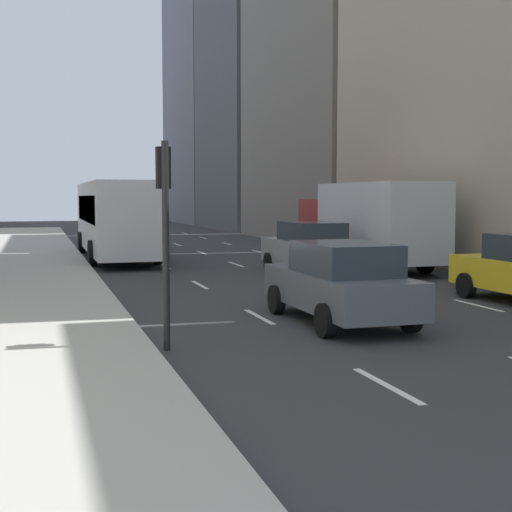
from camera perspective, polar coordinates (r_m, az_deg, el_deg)
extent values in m
cube|color=white|center=(10.36, 10.40, -10.14)|extent=(0.12, 2.00, 0.01)
cube|color=white|center=(15.80, 0.26, -4.89)|extent=(0.12, 2.00, 0.01)
cube|color=white|center=(21.54, -4.53, -2.31)|extent=(0.12, 2.00, 0.01)
cube|color=white|center=(27.39, -7.28, -0.82)|extent=(0.12, 2.00, 0.01)
cube|color=white|center=(33.30, -9.06, 0.15)|extent=(0.12, 2.00, 0.01)
cube|color=white|center=(39.23, -10.30, 0.82)|extent=(0.12, 2.00, 0.01)
cube|color=white|center=(45.18, -11.21, 1.32)|extent=(0.12, 2.00, 0.01)
cube|color=white|center=(51.14, -11.91, 1.70)|extent=(0.12, 2.00, 0.01)
cube|color=white|center=(16.84, 9.41, -4.35)|extent=(0.12, 2.00, 0.01)
cube|color=white|center=(22.31, 2.51, -2.06)|extent=(0.12, 2.00, 0.01)
cube|color=white|center=(28.01, -1.63, -0.66)|extent=(0.12, 2.00, 0.01)
cube|color=white|center=(33.80, -4.35, 0.26)|extent=(0.12, 2.00, 0.01)
cube|color=white|center=(39.66, -6.28, 0.91)|extent=(0.12, 2.00, 0.01)
cube|color=white|center=(45.56, -7.71, 1.39)|extent=(0.12, 2.00, 0.01)
cube|color=white|center=(51.48, -8.81, 1.76)|extent=(0.12, 2.00, 0.01)
cube|color=white|center=(18.26, 17.31, -3.80)|extent=(0.12, 2.00, 0.01)
cube|color=white|center=(23.40, 8.98, -1.79)|extent=(0.12, 2.00, 0.01)
cube|color=white|center=(28.88, 3.73, -0.51)|extent=(0.12, 2.00, 0.01)
cube|color=white|center=(34.53, 0.18, 0.37)|extent=(0.12, 2.00, 0.01)
cube|color=white|center=(40.28, -2.36, 0.99)|extent=(0.12, 2.00, 0.01)
cube|color=white|center=(46.10, -4.27, 1.46)|extent=(0.12, 2.00, 0.01)
cube|color=white|center=(51.96, -5.75, 1.82)|extent=(0.12, 2.00, 0.01)
cube|color=slate|center=(44.46, 5.59, 14.70)|extent=(6.00, 16.12, 20.67)
cube|color=#4C515B|center=(60.18, -0.57, 15.99)|extent=(6.00, 14.19, 28.73)
cube|color=slate|center=(75.30, -4.08, 14.97)|extent=(6.00, 16.33, 32.00)
cylinder|color=black|center=(19.53, 16.45, -2.27)|extent=(0.22, 0.66, 0.66)
cube|color=#9EA0A5|center=(24.40, 4.19, 0.27)|extent=(1.80, 5.00, 0.83)
cube|color=#28333D|center=(24.08, 4.46, 1.97)|extent=(1.58, 2.60, 0.64)
cylinder|color=black|center=(25.59, 1.04, -0.45)|extent=(0.22, 0.66, 0.66)
cylinder|color=black|center=(26.20, 4.79, -0.34)|extent=(0.22, 0.66, 0.66)
cylinder|color=black|center=(22.68, 3.49, -1.13)|extent=(0.22, 0.66, 0.66)
cylinder|color=black|center=(23.37, 7.62, -0.98)|extent=(0.22, 0.66, 0.66)
cube|color=#565B66|center=(15.13, 6.63, -2.70)|extent=(1.80, 4.63, 0.74)
cube|color=#28333D|center=(14.80, 7.09, -0.18)|extent=(1.58, 2.41, 0.64)
cylinder|color=black|center=(16.18, 1.64, -3.50)|extent=(0.22, 0.66, 0.66)
cylinder|color=black|center=(16.84, 7.46, -3.21)|extent=(0.22, 0.66, 0.66)
cylinder|color=black|center=(13.53, 5.57, -5.16)|extent=(0.22, 0.66, 0.66)
cylinder|color=black|center=(14.31, 12.26, -4.70)|extent=(0.22, 0.66, 0.66)
cube|color=silver|center=(31.13, -11.15, 3.10)|extent=(2.50, 11.60, 2.90)
cube|color=#28333D|center=(36.85, -12.11, 3.88)|extent=(2.30, 0.12, 1.40)
cube|color=#28333D|center=(31.02, -13.39, 3.71)|extent=(0.08, 9.86, 1.10)
cube|color=yellow|center=(36.84, -12.13, 5.28)|extent=(1.50, 0.10, 0.36)
cylinder|color=black|center=(34.67, -13.80, 1.07)|extent=(0.30, 1.00, 1.00)
cylinder|color=black|center=(34.90, -9.70, 1.16)|extent=(0.30, 1.00, 1.00)
cylinder|color=black|center=(27.91, -12.97, 0.22)|extent=(0.30, 1.00, 1.00)
cylinder|color=black|center=(28.20, -7.90, 0.34)|extent=(0.30, 1.00, 1.00)
cube|color=maroon|center=(29.50, 6.14, 2.50)|extent=(2.10, 2.40, 2.10)
cube|color=#28333D|center=(30.55, 5.29, 3.14)|extent=(1.90, 0.10, 0.90)
cube|color=silver|center=(25.69, 9.86, 2.79)|extent=(2.30, 6.00, 2.70)
cylinder|color=black|center=(29.17, 4.23, 0.42)|extent=(0.28, 0.90, 0.90)
cylinder|color=black|center=(29.99, 7.97, 0.51)|extent=(0.28, 0.90, 0.90)
cylinder|color=black|center=(24.19, 8.68, -0.52)|extent=(0.28, 0.90, 0.90)
cylinder|color=black|center=(25.28, 13.37, -0.37)|extent=(0.28, 0.90, 0.90)
cylinder|color=black|center=(12.29, -7.22, 0.74)|extent=(0.12, 0.12, 3.60)
cube|color=black|center=(12.45, -7.43, 7.00)|extent=(0.24, 0.20, 0.72)
sphere|color=red|center=(12.57, -7.53, 8.03)|extent=(0.14, 0.14, 0.14)
sphere|color=#4C3F14|center=(12.56, -7.52, 6.98)|extent=(0.14, 0.14, 0.14)
sphere|color=#198C2D|center=(12.55, -7.51, 5.93)|extent=(0.14, 0.14, 0.14)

